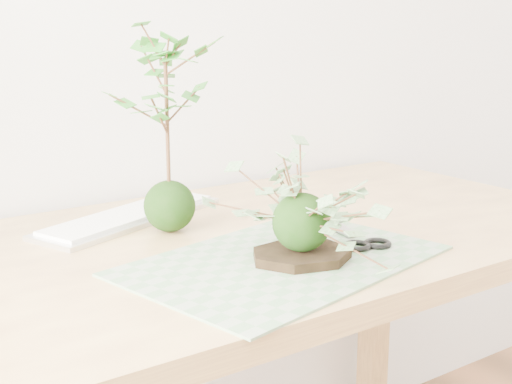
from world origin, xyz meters
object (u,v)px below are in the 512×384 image
(desk, at_px, (185,296))
(maple_kokedama, at_px, (166,79))
(ivy_kokedama, at_px, (302,195))
(keyboard, at_px, (130,216))

(desk, distance_m, maple_kokedama, 0.37)
(ivy_kokedama, bearing_deg, maple_kokedama, 107.87)
(ivy_kokedama, bearing_deg, desk, 122.87)
(ivy_kokedama, distance_m, keyboard, 0.40)
(ivy_kokedama, height_order, keyboard, ivy_kokedama)
(ivy_kokedama, bearing_deg, keyboard, 106.94)
(ivy_kokedama, xyz_separation_m, keyboard, (-0.11, 0.37, -0.10))
(desk, height_order, ivy_kokedama, ivy_kokedama)
(maple_kokedama, xyz_separation_m, keyboard, (-0.03, 0.11, -0.26))
(ivy_kokedama, xyz_separation_m, maple_kokedama, (-0.09, 0.27, 0.16))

